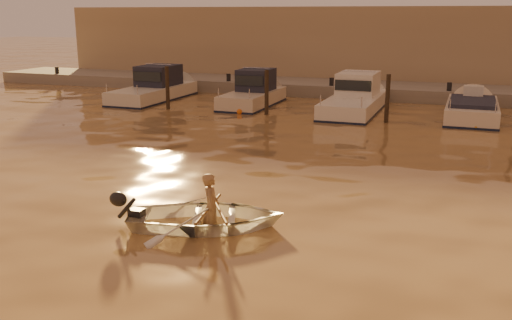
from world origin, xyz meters
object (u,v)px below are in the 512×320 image
at_px(dinghy, 207,217).
at_px(moored_boat_1, 253,93).
at_px(moored_boat_3, 471,113).
at_px(waterfront_building, 422,47).
at_px(moored_boat_0, 153,88).
at_px(moored_boat_2, 355,98).
at_px(person, 211,207).

relative_size(dinghy, moored_boat_1, 0.57).
relative_size(moored_boat_3, waterfront_building, 0.13).
bearing_deg(dinghy, moored_boat_3, -39.42).
bearing_deg(dinghy, moored_boat_0, 12.63).
relative_size(moored_boat_0, moored_boat_2, 0.95).
distance_m(moored_boat_2, moored_boat_3, 5.10).
relative_size(person, moored_boat_1, 0.26).
height_order(dinghy, person, person).
distance_m(moored_boat_0, waterfront_building, 16.81).
bearing_deg(moored_boat_0, waterfront_building, 41.17).
bearing_deg(moored_boat_1, moored_boat_2, 0.00).
height_order(person, moored_boat_1, moored_boat_1).
distance_m(moored_boat_3, waterfront_building, 11.64).
relative_size(moored_boat_1, waterfront_building, 0.13).
bearing_deg(moored_boat_0, moored_boat_1, 0.00).
bearing_deg(dinghy, person, -90.00).
bearing_deg(moored_boat_1, moored_boat_3, 0.00).
xyz_separation_m(dinghy, moored_boat_3, (5.19, 15.72, 0.00)).
relative_size(dinghy, moored_boat_3, 0.55).
bearing_deg(moored_boat_2, moored_boat_1, 180.00).
xyz_separation_m(dinghy, moored_boat_0, (-10.51, 15.72, 0.40)).
height_order(person, moored_boat_3, person).
bearing_deg(moored_boat_1, moored_boat_0, 180.00).
bearing_deg(waterfront_building, moored_boat_2, -100.10).
height_order(dinghy, moored_boat_1, moored_boat_1).
bearing_deg(dinghy, moored_boat_2, -21.54).
bearing_deg(moored_boat_3, dinghy, -108.28).
bearing_deg(moored_boat_3, moored_boat_1, 180.00).
height_order(moored_boat_3, waterfront_building, waterfront_building).
xyz_separation_m(moored_boat_0, moored_boat_2, (10.62, 0.00, 0.00)).
bearing_deg(person, moored_boat_0, 12.93).
xyz_separation_m(person, moored_boat_0, (-10.60, 15.68, 0.18)).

